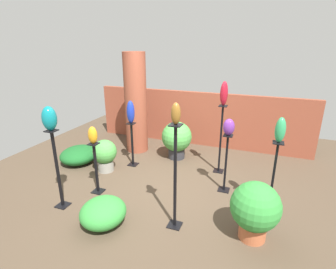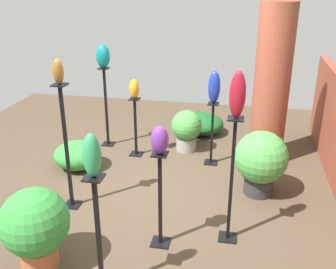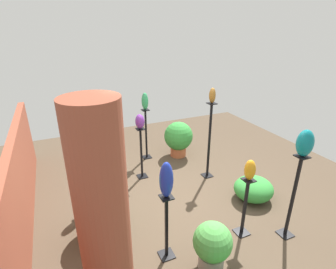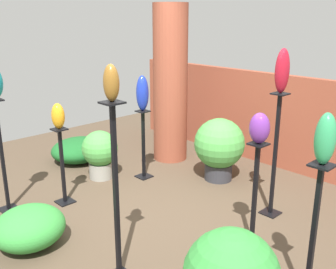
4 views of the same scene
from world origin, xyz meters
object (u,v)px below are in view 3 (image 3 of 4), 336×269
at_px(pedestal_cobalt, 166,230).
at_px(art_vase_jade, 145,101).
at_px(pedestal_amber, 244,210).
at_px(potted_plant_mid_right, 101,206).
at_px(art_vase_ruby, 103,107).
at_px(brick_pillar, 103,215).
at_px(pedestal_teal, 292,201).
at_px(pedestal_ruby, 108,160).
at_px(pedestal_bronze, 209,144).
at_px(potted_plant_front_right, 212,245).
at_px(pedestal_jade, 146,136).
at_px(potted_plant_back_center, 178,137).
at_px(art_vase_bronze, 212,95).
at_px(art_vase_cobalt, 166,180).
at_px(art_vase_amber, 250,170).
at_px(art_vase_violet, 140,121).
at_px(pedestal_violet, 141,156).
at_px(art_vase_teal, 305,143).

relative_size(pedestal_cobalt, art_vase_jade, 2.54).
relative_size(pedestal_amber, potted_plant_mid_right, 1.08).
relative_size(art_vase_ruby, art_vase_jade, 1.23).
bearing_deg(art_vase_jade, brick_pillar, 153.85).
bearing_deg(pedestal_teal, pedestal_ruby, 44.38).
height_order(pedestal_bronze, potted_plant_front_right, pedestal_bronze).
xyz_separation_m(brick_pillar, potted_plant_front_right, (-0.10, -1.27, -0.81)).
distance_m(pedestal_jade, potted_plant_back_center, 0.77).
bearing_deg(art_vase_bronze, pedestal_ruby, 81.60).
distance_m(pedestal_amber, art_vase_cobalt, 1.45).
relative_size(art_vase_amber, potted_plant_mid_right, 0.35).
bearing_deg(potted_plant_back_center, pedestal_ruby, 113.66).
distance_m(art_vase_violet, potted_plant_mid_right, 1.82).
xyz_separation_m(pedestal_violet, pedestal_ruby, (-0.23, 0.71, 0.17)).
distance_m(brick_pillar, pedestal_violet, 2.74).
bearing_deg(pedestal_amber, art_vase_bronze, -13.59).
height_order(brick_pillar, pedestal_violet, brick_pillar).
bearing_deg(potted_plant_front_right, pedestal_jade, -4.93).
height_order(art_vase_amber, art_vase_teal, art_vase_teal).
distance_m(pedestal_jade, art_vase_violet, 1.10).
bearing_deg(art_vase_cobalt, art_vase_amber, -93.41).
distance_m(pedestal_cobalt, potted_plant_back_center, 3.02).
xyz_separation_m(pedestal_amber, pedestal_cobalt, (0.07, 1.22, 0.01)).
height_order(pedestal_amber, art_vase_teal, art_vase_teal).
distance_m(pedestal_ruby, art_vase_ruby, 1.00).
xyz_separation_m(pedestal_ruby, potted_plant_mid_right, (-1.06, 0.34, -0.17)).
height_order(pedestal_amber, art_vase_cobalt, art_vase_cobalt).
bearing_deg(art_vase_jade, art_vase_bronze, -145.99).
height_order(art_vase_ruby, potted_plant_back_center, art_vase_ruby).
xyz_separation_m(pedestal_amber, pedestal_bronze, (1.62, -0.39, 0.31)).
bearing_deg(pedestal_teal, potted_plant_front_right, 91.67).
bearing_deg(art_vase_ruby, art_vase_cobalt, -168.83).
xyz_separation_m(pedestal_jade, pedestal_cobalt, (-2.85, 0.73, -0.11)).
bearing_deg(art_vase_teal, pedestal_jade, 18.34).
xyz_separation_m(pedestal_amber, art_vase_jade, (2.92, 0.49, 0.96)).
bearing_deg(art_vase_violet, pedestal_bronze, -112.47).
relative_size(pedestal_teal, potted_plant_mid_right, 1.52).
xyz_separation_m(pedestal_teal, potted_plant_mid_right, (1.15, 2.51, -0.12)).
bearing_deg(pedestal_cobalt, pedestal_teal, -101.60).
xyz_separation_m(pedestal_jade, art_vase_jade, (-0.00, 0.00, 0.84)).
bearing_deg(art_vase_jade, art_vase_amber, -170.55).
bearing_deg(pedestal_amber, potted_plant_front_right, 113.65).
relative_size(pedestal_violet, pedestal_amber, 1.14).
distance_m(pedestal_violet, pedestal_teal, 2.84).
bearing_deg(potted_plant_mid_right, pedestal_ruby, -17.90).
height_order(pedestal_violet, art_vase_cobalt, art_vase_cobalt).
bearing_deg(pedestal_ruby, art_vase_ruby, 0.00).
distance_m(pedestal_jade, potted_plant_front_right, 3.28).
bearing_deg(brick_pillar, art_vase_violet, -26.20).
bearing_deg(art_vase_cobalt, art_vase_violet, -9.60).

